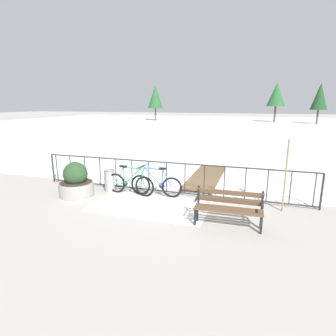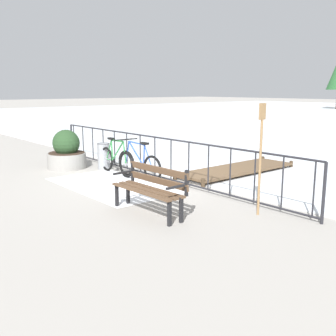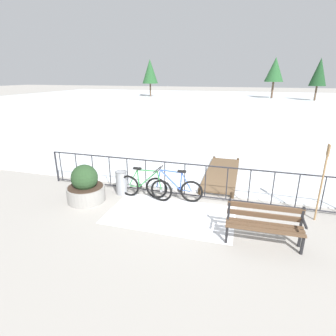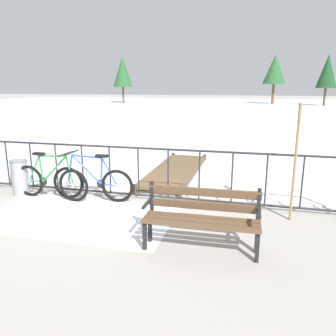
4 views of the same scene
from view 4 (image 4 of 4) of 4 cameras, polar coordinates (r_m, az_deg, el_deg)
The scene contains 13 objects.
ground_plane at distance 7.09m, azimuth -9.72°, elevation -4.76°, with size 160.00×160.00×0.00m, color #9E9991.
frozen_pond at distance 34.70m, azimuth 9.88°, elevation 9.95°, with size 80.00×56.00×0.03m, color silver.
snow_patch at distance 6.13m, azimuth -15.14°, elevation -8.02°, with size 3.33×1.88×0.01m, color white.
railing_fence at distance 6.94m, azimuth -9.90°, elevation -0.37°, with size 9.06×0.06×1.07m.
bicycle_near_railing at distance 6.81m, azimuth -12.80°, elevation -2.44°, with size 1.71×0.52×0.97m.
bicycle_second at distance 7.14m, azimuth -19.40°, elevation -2.15°, with size 1.71×0.52×0.97m.
park_bench at distance 4.69m, azimuth 5.78°, elevation -7.81°, with size 1.61×0.52×0.89m.
trash_bin at distance 7.69m, azimuth -24.00°, elevation -1.41°, with size 0.35×0.35×0.73m.
oar_upright at distance 5.85m, azimuth 21.02°, elevation 2.08°, with size 0.04×0.16×1.98m.
wooden_dock at distance 8.67m, azimuth 1.35°, elevation -0.31°, with size 1.10×3.65×0.20m.
tree_far_west at distance 45.60m, azimuth 17.78°, elevation 15.73°, with size 2.83×2.83×6.07m.
tree_west_mid at distance 43.38m, azimuth 25.59°, elevation 14.67°, with size 2.25×2.25×5.75m.
tree_centre at distance 46.95m, azimuth -7.77°, elevation 15.92°, with size 2.59×2.59×6.00m.
Camera 4 is at (2.80, -6.12, 2.23)m, focal length 35.66 mm.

